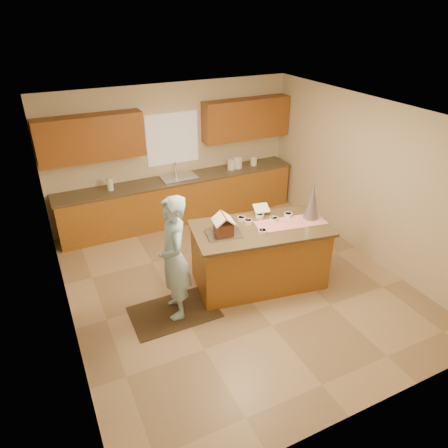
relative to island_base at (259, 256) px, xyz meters
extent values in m
plane|color=tan|center=(-0.35, 0.14, -0.48)|extent=(5.50, 5.50, 0.00)
plane|color=silver|center=(-0.35, 0.14, 2.22)|extent=(5.50, 5.50, 0.00)
plane|color=beige|center=(-0.35, 2.89, 0.87)|extent=(5.50, 5.50, 0.00)
plane|color=beige|center=(-0.35, -2.61, 0.87)|extent=(5.50, 5.50, 0.00)
plane|color=beige|center=(-2.85, 0.14, 0.87)|extent=(5.50, 5.50, 0.00)
plane|color=beige|center=(2.15, 0.14, 0.87)|extent=(5.50, 5.50, 0.00)
plane|color=gray|center=(-2.83, -0.66, 0.77)|extent=(0.00, 2.50, 2.50)
cube|color=white|center=(-0.35, 2.86, 1.17)|extent=(1.05, 0.03, 1.00)
cube|color=#A06821|center=(-0.35, 2.59, -0.04)|extent=(4.80, 0.60, 0.88)
cube|color=brown|center=(-0.35, 2.59, 0.42)|extent=(4.85, 0.63, 0.04)
cube|color=brown|center=(-1.90, 2.71, 1.42)|extent=(1.85, 0.35, 0.80)
cube|color=brown|center=(1.20, 2.71, 1.42)|extent=(1.85, 0.35, 0.80)
cube|color=silver|center=(-0.35, 2.59, 0.41)|extent=(0.70, 0.45, 0.12)
cylinder|color=silver|center=(-0.35, 2.77, 0.58)|extent=(0.03, 0.03, 0.28)
cube|color=#A06821|center=(0.00, 0.00, 0.00)|extent=(2.11, 1.30, 0.96)
cube|color=brown|center=(0.00, 0.00, 0.50)|extent=(2.21, 1.40, 0.04)
cube|color=red|center=(0.49, -0.08, 0.53)|extent=(1.14, 0.57, 0.01)
cube|color=silver|center=(-0.60, 0.04, 0.54)|extent=(0.56, 0.45, 0.03)
cube|color=white|center=(0.23, 0.38, 0.62)|extent=(0.27, 0.22, 0.10)
cone|color=silver|center=(0.85, -0.09, 0.83)|extent=(0.28, 0.28, 0.60)
cube|color=black|center=(-1.49, -0.13, -0.48)|extent=(1.24, 0.81, 0.01)
imported|color=#A5D4EA|center=(-1.44, -0.13, 0.44)|extent=(0.54, 0.73, 1.83)
cylinder|color=white|center=(0.80, 2.59, 0.55)|extent=(0.16, 0.16, 0.22)
cylinder|color=white|center=(0.96, 2.59, 0.57)|extent=(0.18, 0.18, 0.25)
cylinder|color=white|center=(1.34, 2.59, 0.54)|extent=(0.14, 0.14, 0.20)
cylinder|color=white|center=(-1.70, 2.59, 0.56)|extent=(0.11, 0.11, 0.24)
cube|color=#622E19|center=(-0.60, 0.04, 0.64)|extent=(0.28, 0.30, 0.18)
cube|color=white|center=(-0.67, 0.06, 0.79)|extent=(0.21, 0.33, 0.14)
cube|color=white|center=(-0.53, 0.03, 0.79)|extent=(0.21, 0.33, 0.14)
cylinder|color=red|center=(-0.60, 0.04, 0.85)|extent=(0.07, 0.31, 0.02)
cylinder|color=pink|center=(-0.07, -0.18, 0.56)|extent=(0.13, 0.13, 0.06)
cylinder|color=#316ABA|center=(0.57, 0.11, 0.56)|extent=(0.13, 0.13, 0.06)
cylinder|color=red|center=(-0.11, 0.19, 0.56)|extent=(0.13, 0.13, 0.06)
cylinder|color=white|center=(0.28, 0.08, 0.56)|extent=(0.13, 0.13, 0.06)
cylinder|color=green|center=(0.14, 0.28, 0.56)|extent=(0.13, 0.13, 0.06)
cylinder|color=purple|center=(-0.16, 0.32, 0.56)|extent=(0.13, 0.13, 0.06)
camera|label=1|loc=(-2.91, -4.72, 3.55)|focal=33.40mm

